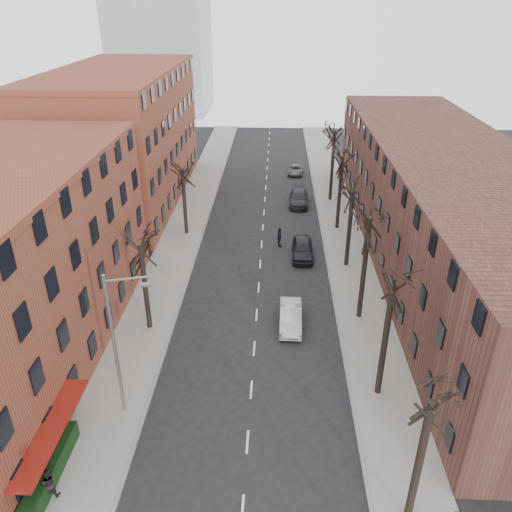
# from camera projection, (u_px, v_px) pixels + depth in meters

# --- Properties ---
(sidewalk_left) EXTENTS (4.00, 90.00, 0.15)m
(sidewalk_left) POSITION_uv_depth(u_px,v_px,m) (184.00, 229.00, 50.92)
(sidewalk_left) COLOR gray
(sidewalk_left) RESTS_ON ground
(sidewalk_right) EXTENTS (4.00, 90.00, 0.15)m
(sidewalk_right) POSITION_uv_depth(u_px,v_px,m) (342.00, 232.00, 50.33)
(sidewalk_right) COLOR gray
(sidewalk_right) RESTS_ON ground
(building_left_far) EXTENTS (12.00, 28.00, 14.00)m
(building_left_far) POSITION_uv_depth(u_px,v_px,m) (123.00, 139.00, 55.98)
(building_left_far) COLOR brown
(building_left_far) RESTS_ON ground
(building_right) EXTENTS (12.00, 50.00, 10.00)m
(building_right) POSITION_uv_depth(u_px,v_px,m) (445.00, 206.00, 43.32)
(building_right) COLOR #533026
(building_right) RESTS_ON ground
(awning_left) EXTENTS (1.20, 7.00, 0.15)m
(awning_left) POSITION_uv_depth(u_px,v_px,m) (61.00, 467.00, 25.33)
(awning_left) COLOR maroon
(awning_left) RESTS_ON ground
(hedge) EXTENTS (0.80, 6.00, 1.00)m
(hedge) POSITION_uv_depth(u_px,v_px,m) (48.00, 475.00, 24.15)
(hedge) COLOR black
(hedge) RESTS_ON sidewalk_left
(tree_right_b) EXTENTS (5.20, 5.20, 10.80)m
(tree_right_b) POSITION_uv_depth(u_px,v_px,m) (377.00, 393.00, 30.01)
(tree_right_b) COLOR black
(tree_right_b) RESTS_ON ground
(tree_right_c) EXTENTS (5.20, 5.20, 11.60)m
(tree_right_c) POSITION_uv_depth(u_px,v_px,m) (358.00, 317.00, 37.09)
(tree_right_c) COLOR black
(tree_right_c) RESTS_ON ground
(tree_right_d) EXTENTS (5.20, 5.20, 10.00)m
(tree_right_d) POSITION_uv_depth(u_px,v_px,m) (346.00, 266.00, 44.18)
(tree_right_d) COLOR black
(tree_right_d) RESTS_ON ground
(tree_right_e) EXTENTS (5.20, 5.20, 10.80)m
(tree_right_e) POSITION_uv_depth(u_px,v_px,m) (337.00, 229.00, 51.26)
(tree_right_e) COLOR black
(tree_right_e) RESTS_ON ground
(tree_right_f) EXTENTS (5.20, 5.20, 11.60)m
(tree_right_f) POSITION_uv_depth(u_px,v_px,m) (330.00, 200.00, 58.34)
(tree_right_f) COLOR black
(tree_right_f) RESTS_ON ground
(tree_left_a) EXTENTS (5.20, 5.20, 9.50)m
(tree_left_a) POSITION_uv_depth(u_px,v_px,m) (150.00, 328.00, 35.89)
(tree_left_a) COLOR black
(tree_left_a) RESTS_ON ground
(tree_left_b) EXTENTS (5.20, 5.20, 9.50)m
(tree_left_b) POSITION_uv_depth(u_px,v_px,m) (187.00, 234.00, 50.05)
(tree_left_b) COLOR black
(tree_left_b) RESTS_ON ground
(streetlight) EXTENTS (2.45, 0.22, 9.03)m
(streetlight) POSITION_uv_depth(u_px,v_px,m) (117.00, 340.00, 26.46)
(streetlight) COLOR slate
(streetlight) RESTS_ON ground
(silver_sedan) EXTENTS (1.62, 4.48, 1.47)m
(silver_sedan) POSITION_uv_depth(u_px,v_px,m) (291.00, 317.00, 35.89)
(silver_sedan) COLOR #A4A7AB
(silver_sedan) RESTS_ON ground
(parked_car_near) EXTENTS (1.98, 4.78, 1.62)m
(parked_car_near) POSITION_uv_depth(u_px,v_px,m) (303.00, 249.00, 45.38)
(parked_car_near) COLOR black
(parked_car_near) RESTS_ON ground
(parked_car_mid) EXTENTS (2.33, 5.28, 1.51)m
(parked_car_mid) POSITION_uv_depth(u_px,v_px,m) (299.00, 198.00, 56.90)
(parked_car_mid) COLOR #212229
(parked_car_mid) RESTS_ON ground
(parked_car_far) EXTENTS (2.16, 4.16, 1.12)m
(parked_car_far) POSITION_uv_depth(u_px,v_px,m) (295.00, 170.00, 66.78)
(parked_car_far) COLOR #54575B
(parked_car_far) RESTS_ON ground
(pedestrian_b) EXTENTS (0.89, 0.74, 1.67)m
(pedestrian_b) POSITION_uv_depth(u_px,v_px,m) (49.00, 483.00, 23.36)
(pedestrian_b) COLOR black
(pedestrian_b) RESTS_ON sidewalk_left
(pedestrian_crossing) EXTENTS (0.65, 1.18, 1.91)m
(pedestrian_crossing) POSITION_uv_depth(u_px,v_px,m) (279.00, 237.00, 47.17)
(pedestrian_crossing) COLOR black
(pedestrian_crossing) RESTS_ON ground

